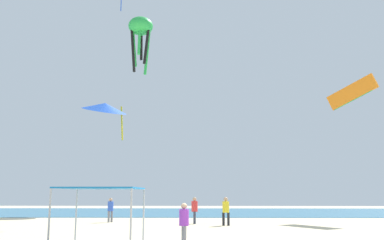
# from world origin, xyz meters

# --- Properties ---
(ocean_strip) EXTENTS (110.00, 23.32, 0.03)m
(ocean_strip) POSITION_xyz_m (0.00, 30.63, 0.01)
(ocean_strip) COLOR teal
(ocean_strip) RESTS_ON ground
(canopy_tent) EXTENTS (2.94, 3.26, 2.20)m
(canopy_tent) POSITION_xyz_m (-3.65, -0.41, 2.10)
(canopy_tent) COLOR #B2B2B7
(canopy_tent) RESTS_ON ground
(person_near_tent) EXTENTS (0.41, 0.47, 1.74)m
(person_near_tent) POSITION_xyz_m (-0.28, 11.78, 1.02)
(person_near_tent) COLOR #33384C
(person_near_tent) RESTS_ON ground
(person_central) EXTENTS (0.46, 0.42, 1.76)m
(person_central) POSITION_xyz_m (1.72, 10.26, 1.03)
(person_central) COLOR black
(person_central) RESTS_ON ground
(person_rightmost) EXTENTS (0.40, 0.41, 1.68)m
(person_rightmost) POSITION_xyz_m (-6.24, 13.27, 0.99)
(person_rightmost) COLOR slate
(person_rightmost) RESTS_ON ground
(person_far_shore) EXTENTS (0.38, 0.42, 1.60)m
(person_far_shore) POSITION_xyz_m (-0.46, -0.08, 0.94)
(person_far_shore) COLOR slate
(person_far_shore) RESTS_ON ground
(kite_delta_blue) EXTENTS (6.45, 6.46, 4.28)m
(kite_delta_blue) POSITION_xyz_m (-9.65, 24.79, 10.64)
(kite_delta_blue) COLOR blue
(kite_octopus_green) EXTENTS (1.87, 1.87, 4.39)m
(kite_octopus_green) POSITION_xyz_m (-4.39, 13.29, 14.29)
(kite_octopus_green) COLOR green
(kite_parafoil_orange) EXTENTS (3.50, 2.82, 2.58)m
(kite_parafoil_orange) POSITION_xyz_m (12.49, 16.96, 10.10)
(kite_parafoil_orange) COLOR orange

